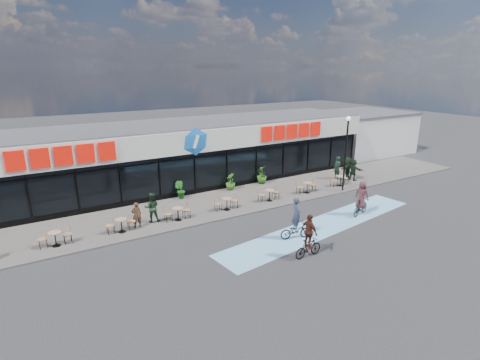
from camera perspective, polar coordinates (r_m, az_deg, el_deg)
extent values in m
plane|color=#28282B|center=(20.44, 1.34, -7.81)|extent=(120.00, 120.00, 0.00)
cube|color=#5A5450|center=(24.06, -4.33, -3.81)|extent=(44.00, 5.00, 0.10)
cube|color=#74B1DB|center=(21.62, 12.60, -6.79)|extent=(14.17, 4.13, 0.01)
cube|color=black|center=(28.44, -9.33, 2.35)|extent=(30.00, 6.00, 3.00)
cube|color=silver|center=(27.83, -9.44, 6.77)|extent=(30.60, 6.30, 1.50)
cube|color=#47474C|center=(27.85, -9.63, 8.43)|extent=(30.60, 6.30, 0.10)
cube|color=#0D4097|center=(25.34, -6.96, 4.27)|extent=(30.60, 0.08, 0.18)
cube|color=black|center=(25.44, -6.94, 3.39)|extent=(30.00, 0.06, 0.08)
cube|color=black|center=(26.13, -6.76, -1.83)|extent=(30.00, 0.10, 0.40)
cube|color=red|center=(23.01, -25.31, 3.38)|extent=(5.63, 0.18, 1.10)
cube|color=red|center=(29.06, 7.90, 7.36)|extent=(5.63, 0.18, 1.10)
ellipsoid|color=blue|center=(24.96, -6.78, 5.84)|extent=(1.90, 0.24, 1.90)
cylinder|color=black|center=(23.78, -29.45, -2.59)|extent=(0.10, 0.10, 3.00)
cylinder|color=black|center=(23.89, -23.51, -1.69)|extent=(0.10, 0.10, 3.00)
cylinder|color=black|center=(24.27, -17.69, -0.79)|extent=(0.10, 0.10, 3.00)
cylinder|color=black|center=(24.89, -12.11, 0.08)|extent=(0.10, 0.10, 3.00)
cylinder|color=black|center=(25.73, -6.85, 0.90)|extent=(0.10, 0.10, 3.00)
cylinder|color=black|center=(26.79, -1.96, 1.66)|extent=(0.10, 0.10, 3.00)
cylinder|color=black|center=(28.03, 2.53, 2.34)|extent=(0.10, 0.10, 3.00)
cylinder|color=black|center=(29.43, 6.63, 2.95)|extent=(0.10, 0.10, 3.00)
cylinder|color=black|center=(30.97, 10.33, 3.49)|extent=(0.10, 0.10, 3.00)
cylinder|color=black|center=(32.63, 13.68, 3.97)|extent=(0.10, 0.10, 3.00)
cylinder|color=black|center=(34.39, 16.70, 4.38)|extent=(0.10, 0.10, 3.00)
cube|color=white|center=(40.97, 17.96, 6.91)|extent=(9.00, 7.00, 4.00)
cube|color=#47474C|center=(40.69, 18.22, 9.75)|extent=(9.20, 7.20, 0.12)
cylinder|color=black|center=(26.96, 15.76, 3.53)|extent=(0.12, 0.12, 4.99)
sphere|color=#FFF2CC|center=(26.51, 16.21, 8.99)|extent=(0.28, 0.28, 0.28)
cylinder|color=tan|center=(20.43, -26.43, -7.18)|extent=(0.60, 0.60, 0.04)
cylinder|color=black|center=(20.57, -26.30, -8.08)|extent=(0.06, 0.06, 0.70)
cylinder|color=black|center=(20.71, -26.17, -8.98)|extent=(0.40, 0.40, 0.02)
cylinder|color=tan|center=(20.78, -17.69, -5.76)|extent=(0.60, 0.60, 0.04)
cylinder|color=black|center=(20.92, -17.60, -6.64)|extent=(0.06, 0.06, 0.70)
cylinder|color=black|center=(21.06, -17.52, -7.54)|extent=(0.40, 0.40, 0.02)
cylinder|color=tan|center=(21.60, -9.47, -4.28)|extent=(0.60, 0.60, 0.04)
cylinder|color=black|center=(21.73, -9.42, -5.14)|extent=(0.06, 0.06, 0.70)
cylinder|color=black|center=(21.87, -9.38, -6.02)|extent=(0.40, 0.40, 0.02)
cylinder|color=tan|center=(22.84, -2.02, -2.87)|extent=(0.60, 0.60, 0.04)
cylinder|color=black|center=(22.96, -2.01, -3.69)|extent=(0.06, 0.06, 0.70)
cylinder|color=black|center=(23.09, -2.00, -4.53)|extent=(0.40, 0.40, 0.02)
cylinder|color=tan|center=(24.43, 4.55, -1.58)|extent=(0.60, 0.60, 0.04)
cylinder|color=black|center=(24.54, 4.53, -2.35)|extent=(0.06, 0.06, 0.70)
cylinder|color=black|center=(24.66, 4.51, -3.14)|extent=(0.40, 0.40, 0.02)
cylinder|color=tan|center=(26.31, 10.24, -0.44)|extent=(0.60, 0.60, 0.04)
cylinder|color=black|center=(26.41, 10.20, -1.16)|extent=(0.06, 0.06, 0.70)
cylinder|color=black|center=(26.53, 10.16, -1.90)|extent=(0.40, 0.40, 0.02)
cylinder|color=tan|center=(28.42, 15.13, 0.54)|extent=(0.60, 0.60, 0.04)
cylinder|color=black|center=(28.52, 15.08, -0.13)|extent=(0.06, 0.06, 0.70)
cylinder|color=black|center=(28.62, 15.02, -0.82)|extent=(0.40, 0.40, 0.02)
imported|color=#1B5518|center=(25.14, -9.12, -1.52)|extent=(0.82, 0.83, 1.18)
imported|color=#2E5F1B|center=(26.59, -1.46, -0.23)|extent=(0.86, 0.86, 1.22)
imported|color=#254F16|center=(28.07, 3.34, 0.83)|extent=(1.08, 1.08, 1.37)
imported|color=#422917|center=(21.19, -15.48, -5.12)|extent=(0.55, 0.39, 1.44)
imported|color=#1C321F|center=(21.67, -13.29, -4.06)|extent=(0.98, 0.85, 1.71)
imported|color=black|center=(30.18, 14.59, 1.84)|extent=(0.43, 0.65, 1.76)
imported|color=black|center=(30.08, 16.87, 1.50)|extent=(0.77, 1.59, 1.65)
imported|color=#1B311C|center=(30.28, 16.07, 1.75)|extent=(1.68, 1.10, 1.74)
imported|color=black|center=(19.66, 8.47, -7.65)|extent=(1.74, 1.01, 0.86)
imported|color=#2F354A|center=(19.30, 8.59, -5.17)|extent=(0.60, 0.75, 1.80)
imported|color=black|center=(23.52, 17.90, -3.93)|extent=(1.75, 0.95, 1.01)
imported|color=#50292E|center=(23.27, 18.07, -2.16)|extent=(0.74, 0.93, 1.65)
imported|color=black|center=(17.97, 10.37, -10.12)|extent=(1.57, 0.51, 0.93)
imported|color=#472319|center=(17.61, 10.52, -7.71)|extent=(0.46, 1.01, 1.69)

